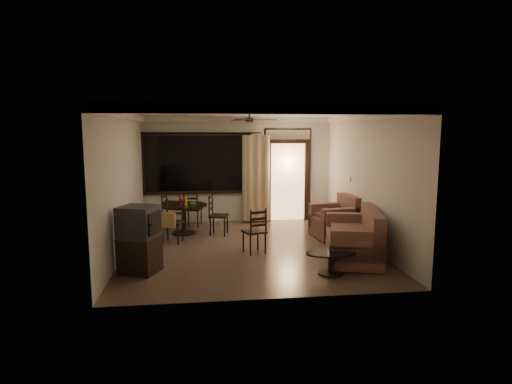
{
  "coord_description": "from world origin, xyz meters",
  "views": [
    {
      "loc": [
        -0.95,
        -8.63,
        2.43
      ],
      "look_at": [
        0.16,
        0.2,
        1.16
      ],
      "focal_mm": 30.0,
      "sensor_mm": 36.0,
      "label": 1
    }
  ],
  "objects": [
    {
      "name": "ground",
      "position": [
        0.0,
        0.0,
        0.0
      ],
      "size": [
        5.5,
        5.5,
        0.0
      ],
      "primitive_type": "plane",
      "color": "#7F6651",
      "rests_on": "ground"
    },
    {
      "name": "dining_chair_east",
      "position": [
        -0.6,
        1.27,
        0.28
      ],
      "size": [
        0.51,
        0.51,
        0.95
      ],
      "rotation": [
        0.0,
        0.0,
        1.32
      ],
      "color": "black",
      "rests_on": "ground"
    },
    {
      "name": "side_chair",
      "position": [
        0.06,
        -0.36,
        0.27
      ],
      "size": [
        0.52,
        0.52,
        0.92
      ],
      "rotation": [
        0.0,
        0.0,
        3.48
      ],
      "color": "black",
      "rests_on": "ground"
    },
    {
      "name": "dining_chair_west",
      "position": [
        -2.04,
        1.69,
        0.28
      ],
      "size": [
        0.51,
        0.51,
        0.95
      ],
      "rotation": [
        0.0,
        0.0,
        -1.82
      ],
      "color": "black",
      "rests_on": "ground"
    },
    {
      "name": "dining_table",
      "position": [
        -1.41,
        1.48,
        0.55
      ],
      "size": [
        1.12,
        1.12,
        0.92
      ],
      "rotation": [
        0.0,
        0.0,
        -0.25
      ],
      "color": "black",
      "rests_on": "ground"
    },
    {
      "name": "tv_cabinet",
      "position": [
        -2.05,
        -1.28,
        0.58
      ],
      "size": [
        0.76,
        0.73,
        1.16
      ],
      "rotation": [
        0.0,
        0.0,
        -0.38
      ],
      "color": "black",
      "rests_on": "ground"
    },
    {
      "name": "room_shell",
      "position": [
        0.59,
        1.77,
        1.83
      ],
      "size": [
        5.5,
        6.7,
        5.5
      ],
      "color": "beige",
      "rests_on": "ground"
    },
    {
      "name": "sofa",
      "position": [
        1.94,
        -1.0,
        0.38
      ],
      "size": [
        1.33,
        1.94,
        0.94
      ],
      "rotation": [
        0.0,
        0.0,
        -0.24
      ],
      "color": "#462320",
      "rests_on": "ground"
    },
    {
      "name": "coffee_table",
      "position": [
        1.2,
        -1.8,
        0.26
      ],
      "size": [
        0.87,
        0.52,
        0.38
      ],
      "rotation": [
        0.0,
        0.0,
        -0.0
      ],
      "color": "black",
      "rests_on": "ground"
    },
    {
      "name": "dining_chair_north",
      "position": [
        -1.21,
        2.24,
        0.28
      ],
      "size": [
        0.51,
        0.51,
        0.95
      ],
      "rotation": [
        0.0,
        0.0,
        2.89
      ],
      "color": "black",
      "rests_on": "ground"
    },
    {
      "name": "armchair",
      "position": [
        2.11,
        0.68,
        0.39
      ],
      "size": [
        1.06,
        1.06,
        0.95
      ],
      "rotation": [
        0.0,
        0.0,
        0.13
      ],
      "color": "#462320",
      "rests_on": "ground"
    },
    {
      "name": "dining_chair_south",
      "position": [
        -1.62,
        0.65,
        0.31
      ],
      "size": [
        0.51,
        0.55,
        0.95
      ],
      "rotation": [
        0.0,
        0.0,
        -0.25
      ],
      "color": "black",
      "rests_on": "ground"
    }
  ]
}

